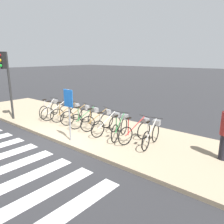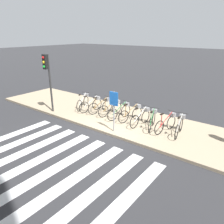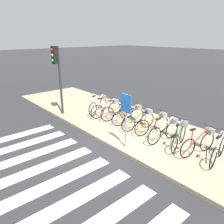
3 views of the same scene
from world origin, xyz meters
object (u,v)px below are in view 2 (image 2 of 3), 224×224
parked_bicycle_1 (92,104)px  sign_post (114,105)px  parked_bicycle_9 (180,125)px  parked_bicycle_3 (112,108)px  parked_bicycle_2 (102,105)px  parked_bicycle_4 (121,111)px  parked_bicycle_7 (152,119)px  parked_bicycle_0 (83,101)px  parked_bicycle_8 (167,122)px  parked_bicycle_5 (132,113)px  traffic_light (47,71)px  parked_bicycle_6 (141,117)px

parked_bicycle_1 → sign_post: sign_post is taller
parked_bicycle_1 → parked_bicycle_9: (5.05, 0.07, 0.00)m
parked_bicycle_1 → parked_bicycle_3: 1.29m
parked_bicycle_2 → sign_post: size_ratio=0.79×
parked_bicycle_4 → parked_bicycle_7: same height
parked_bicycle_0 → parked_bicycle_3: bearing=2.3°
parked_bicycle_1 → parked_bicycle_4: size_ratio=1.00×
parked_bicycle_2 → parked_bicycle_9: (4.42, -0.05, 0.00)m
parked_bicycle_2 → sign_post: bearing=-38.0°
parked_bicycle_7 → parked_bicycle_8: same height
parked_bicycle_1 → parked_bicycle_3: same height
parked_bicycle_7 → parked_bicycle_8: bearing=4.1°
parked_bicycle_1 → parked_bicycle_2: (0.63, 0.12, 0.00)m
parked_bicycle_3 → parked_bicycle_5: same height
parked_bicycle_7 → traffic_light: size_ratio=0.47×
parked_bicycle_3 → parked_bicycle_9: size_ratio=0.98×
parked_bicycle_1 → sign_post: 3.09m
parked_bicycle_5 → parked_bicycle_6: size_ratio=0.97×
parked_bicycle_9 → traffic_light: size_ratio=0.48×
parked_bicycle_4 → parked_bicycle_5: size_ratio=1.01×
parked_bicycle_5 → parked_bicycle_8: 1.91m
parked_bicycle_0 → parked_bicycle_6: bearing=-1.5°
traffic_light → parked_bicycle_2: bearing=34.2°
parked_bicycle_5 → parked_bicycle_9: 2.49m
parked_bicycle_7 → parked_bicycle_8: (0.69, 0.05, 0.00)m
parked_bicycle_4 → parked_bicycle_7: 1.85m
parked_bicycle_1 → parked_bicycle_9: same height
parked_bicycle_0 → parked_bicycle_6: (3.94, -0.11, 0.00)m
parked_bicycle_6 → parked_bicycle_7: size_ratio=1.03×
parked_bicycle_3 → parked_bicycle_7: 2.51m
parked_bicycle_7 → parked_bicycle_9: bearing=4.2°
parked_bicycle_7 → parked_bicycle_0: bearing=178.9°
sign_post → parked_bicycle_5: bearing=91.7°
parked_bicycle_0 → traffic_light: traffic_light is taller
parked_bicycle_5 → parked_bicycle_7: (1.22, -0.16, 0.00)m
parked_bicycle_1 → parked_bicycle_4: same height
traffic_light → parked_bicycle_6: bearing=16.2°
parked_bicycle_7 → traffic_light: 6.01m
parked_bicycle_0 → parked_bicycle_4: bearing=-0.2°
parked_bicycle_2 → parked_bicycle_7: size_ratio=0.98×
parked_bicycle_5 → parked_bicycle_6: 0.67m
parked_bicycle_4 → sign_post: bearing=-65.6°
parked_bicycle_6 → traffic_light: 5.48m
parked_bicycle_0 → parked_bicycle_2: bearing=2.6°
parked_bicycle_9 → sign_post: 2.98m
parked_bicycle_8 → parked_bicycle_1: bearing=-179.7°
parked_bicycle_5 → parked_bicycle_0: bearing=-178.6°
parked_bicycle_5 → parked_bicycle_7: size_ratio=1.00×
parked_bicycle_3 → parked_bicycle_7: (2.50, -0.16, 0.00)m
parked_bicycle_5 → parked_bicycle_9: bearing=-1.6°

